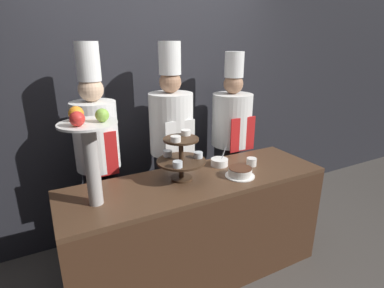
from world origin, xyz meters
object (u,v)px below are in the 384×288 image
at_px(cup_white, 251,162).
at_px(serving_bowl_far, 219,162).
at_px(cake_round, 240,172).
at_px(chef_center_right, 231,136).
at_px(chef_left, 98,152).
at_px(chef_center_left, 172,141).
at_px(tiered_stand, 181,155).
at_px(fruit_pedestal, 89,145).

bearing_deg(cup_white, serving_bowl_far, 151.30).
xyz_separation_m(cake_round, serving_bowl_far, (-0.02, 0.26, -0.00)).
xyz_separation_m(cup_white, chef_center_right, (0.17, 0.55, 0.06)).
distance_m(chef_left, chef_center_left, 0.66).
bearing_deg(serving_bowl_far, tiered_stand, -166.92).
bearing_deg(fruit_pedestal, serving_bowl_far, 9.16).
bearing_deg(serving_bowl_far, cup_white, -28.70).
height_order(tiered_stand, chef_left, chef_left).
height_order(fruit_pedestal, cake_round, fruit_pedestal).
distance_m(tiered_stand, cup_white, 0.66).
height_order(cup_white, serving_bowl_far, serving_bowl_far).
distance_m(tiered_stand, chef_center_right, 0.97).
distance_m(tiered_stand, chef_center_left, 0.54).
relative_size(cake_round, cup_white, 2.73).
xyz_separation_m(cup_white, chef_center_left, (-0.49, 0.55, 0.10)).
xyz_separation_m(serving_bowl_far, chef_left, (-0.91, 0.42, 0.11)).
relative_size(fruit_pedestal, chef_center_right, 0.35).
bearing_deg(chef_center_left, tiered_stand, -106.39).
distance_m(tiered_stand, chef_left, 0.72).
xyz_separation_m(cup_white, chef_left, (-1.15, 0.55, 0.10)).
relative_size(tiered_stand, cup_white, 4.38).
bearing_deg(chef_left, serving_bowl_far, -24.68).
bearing_deg(cup_white, chef_center_left, 131.69).
bearing_deg(tiered_stand, cup_white, -3.24).
distance_m(tiered_stand, fruit_pedestal, 0.69).
xyz_separation_m(tiered_stand, chef_center_right, (0.81, 0.51, -0.10)).
distance_m(fruit_pedestal, chef_left, 0.66).
xyz_separation_m(tiered_stand, chef_left, (-0.51, 0.51, -0.05)).
bearing_deg(fruit_pedestal, chef_center_right, 21.95).
distance_m(fruit_pedestal, chef_center_left, 1.03).
bearing_deg(serving_bowl_far, cake_round, -85.33).
xyz_separation_m(cake_round, cup_white, (0.22, 0.13, -0.00)).
distance_m(fruit_pedestal, cake_round, 1.14).
bearing_deg(chef_center_left, cup_white, -48.31).
bearing_deg(cake_round, cup_white, 31.24).
bearing_deg(tiered_stand, chef_center_right, 32.26).
bearing_deg(tiered_stand, fruit_pedestal, -173.32).
bearing_deg(cup_white, fruit_pedestal, -178.23).
distance_m(fruit_pedestal, cup_white, 1.34).
bearing_deg(cake_round, tiered_stand, 158.50).
relative_size(tiered_stand, chef_center_left, 0.20).
height_order(tiered_stand, cup_white, tiered_stand).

